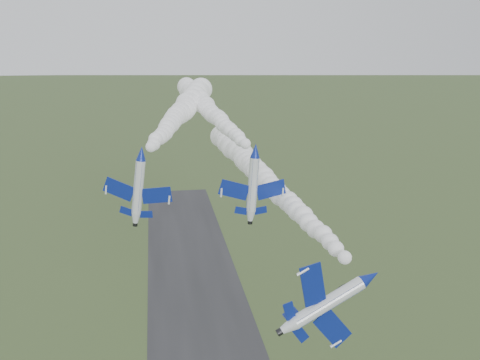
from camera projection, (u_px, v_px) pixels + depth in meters
name	position (u px, v px, depth m)	size (l,w,h in m)	color
jet_lead	(371.00, 278.00, 62.45)	(5.28, 13.97, 10.49)	silver
smoke_trail_jet_lead	(263.00, 176.00, 101.91)	(5.55, 78.42, 5.55)	white
jet_pair_left	(141.00, 153.00, 81.18)	(10.88, 12.80, 3.34)	silver
smoke_trail_jet_pair_left	(181.00, 112.00, 112.37)	(5.86, 60.07, 5.86)	white
jet_pair_right	(256.00, 151.00, 83.88)	(11.14, 13.28, 3.30)	silver
smoke_trail_jet_pair_right	(208.00, 109.00, 116.99)	(5.05, 65.38, 5.05)	white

